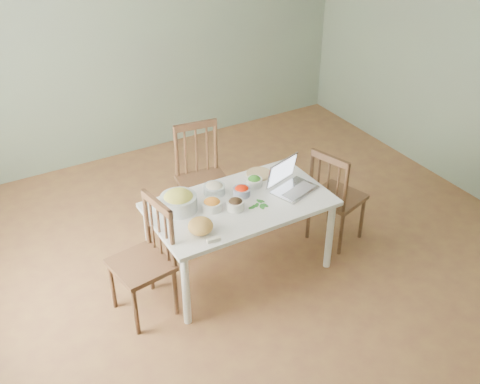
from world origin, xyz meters
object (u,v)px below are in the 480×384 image
chair_right (338,195)px  bowl_squash (179,201)px  dining_table (240,236)px  chair_left (140,262)px  laptop (296,178)px  chair_far (204,180)px  bread_boule (201,226)px

chair_right → bowl_squash: chair_right is taller
dining_table → chair_left: size_ratio=1.51×
dining_table → bowl_squash: 0.65m
bowl_squash → laptop: size_ratio=0.82×
chair_far → bread_boule: 1.08m
dining_table → chair_left: (-0.90, -0.07, 0.14)m
laptop → bread_boule: bearing=170.5°
dining_table → chair_far: (0.04, 0.72, 0.16)m
chair_right → laptop: size_ratio=2.63×
dining_table → laptop: laptop is taller
dining_table → laptop: (0.48, -0.08, 0.47)m
dining_table → chair_far: size_ratio=1.46×
bowl_squash → laptop: 0.98m
chair_right → bread_boule: size_ratio=4.96×
chair_far → bowl_squash: size_ratio=3.45×
dining_table → chair_right: bearing=-3.0°
chair_left → laptop: chair_left is taller
chair_left → dining_table: bearing=86.0°
bread_boule → dining_table: bearing=24.2°
chair_right → chair_far: bearing=33.7°
chair_left → laptop: bearing=81.4°
bowl_squash → chair_far: bearing=48.3°
bread_boule → bowl_squash: bearing=91.5°
chair_left → bowl_squash: (0.44, 0.22, 0.29)m
chair_left → chair_right: chair_left is taller
laptop → dining_table: bearing=153.7°
chair_right → bowl_squash: 1.49m
bread_boule → laptop: (0.94, 0.13, 0.06)m
chair_far → bread_boule: chair_far is taller
dining_table → bowl_squash: size_ratio=5.02×
chair_left → bowl_squash: bearing=108.6°
chair_right → bowl_squash: bearing=64.9°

